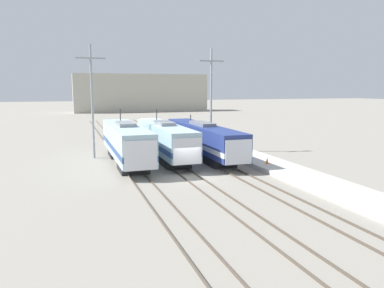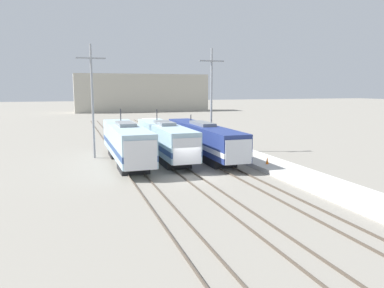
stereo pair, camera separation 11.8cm
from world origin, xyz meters
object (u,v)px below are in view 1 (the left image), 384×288
Objects in this scene: locomotive_far_right at (204,139)px; catenary_tower_left at (92,98)px; catenary_tower_right at (211,97)px; locomotive_center at (166,140)px; locomotive_far_left at (127,143)px; traffic_cone at (267,160)px.

catenary_tower_left is at bearing 164.01° from locomotive_far_right.
locomotive_center is at bearing -152.83° from catenary_tower_right.
locomotive_far_right is (4.41, 0.00, -0.09)m from locomotive_center.
locomotive_far_left is 24.29× the size of traffic_cone.
locomotive_far_left is at bearing -166.39° from locomotive_center.
locomotive_far_right is at bearing -122.85° from catenary_tower_right.
catenary_tower_left and catenary_tower_right have the same top height.
locomotive_far_left is 1.34× the size of catenary_tower_right.
locomotive_far_right is 1.55× the size of catenary_tower_left.
traffic_cone is (15.72, -10.80, -5.95)m from catenary_tower_left.
locomotive_far_left is at bearing -56.11° from catenary_tower_left.
catenary_tower_left is 19.98m from traffic_cone.
catenary_tower_right is (14.00, 0.00, 0.00)m from catenary_tower_left.
locomotive_far_left is 12.70m from catenary_tower_right.
catenary_tower_right is 18.15× the size of traffic_cone.
catenary_tower_left is 18.15× the size of traffic_cone.
locomotive_center is 24.31× the size of traffic_cone.
locomotive_far_left is at bearing -157.97° from catenary_tower_right.
catenary_tower_left is (-2.99, 4.45, 4.50)m from locomotive_far_left.
locomotive_far_right is 13.14m from catenary_tower_left.
catenary_tower_left is 14.00m from catenary_tower_right.
catenary_tower_left reaches higher than locomotive_far_left.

